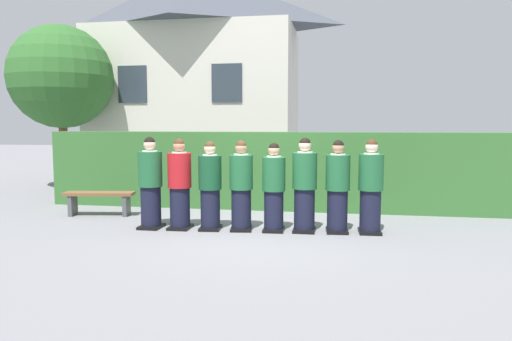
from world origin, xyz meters
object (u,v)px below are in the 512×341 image
at_px(student_front_row_0, 150,185).
at_px(student_front_row_7, 371,189).
at_px(student_front_row_5, 305,187).
at_px(student_front_row_6, 338,189).
at_px(student_front_row_4, 274,189).
at_px(student_front_row_2, 210,188).
at_px(wooden_bench, 99,198).
at_px(student_in_red_blazer, 180,186).
at_px(student_front_row_3, 241,188).

bearing_deg(student_front_row_0, student_front_row_7, 3.99).
bearing_deg(student_front_row_5, student_front_row_6, 3.85).
height_order(student_front_row_0, student_front_row_4, student_front_row_0).
bearing_deg(student_front_row_6, student_front_row_5, -176.15).
distance_m(student_front_row_2, student_front_row_6, 2.21).
height_order(student_front_row_2, wooden_bench, student_front_row_2).
xyz_separation_m(student_in_red_blazer, student_front_row_5, (2.19, 0.16, 0.01)).
distance_m(student_front_row_4, student_front_row_5, 0.53).
relative_size(student_front_row_0, student_front_row_3, 1.04).
bearing_deg(wooden_bench, student_front_row_3, -14.31).
xyz_separation_m(student_front_row_7, wooden_bench, (-5.30, 0.64, -0.41)).
height_order(student_in_red_blazer, wooden_bench, student_in_red_blazer).
relative_size(student_in_red_blazer, student_front_row_7, 1.00).
bearing_deg(student_front_row_4, student_in_red_blazer, -176.54).
distance_m(student_front_row_3, student_front_row_4, 0.57).
distance_m(student_front_row_0, student_front_row_5, 2.72).
height_order(student_front_row_2, student_front_row_3, student_front_row_3).
xyz_separation_m(student_front_row_3, student_front_row_5, (1.10, 0.08, 0.03)).
xyz_separation_m(student_front_row_5, student_front_row_7, (1.11, 0.07, -0.01)).
xyz_separation_m(student_front_row_6, student_front_row_7, (0.55, 0.04, 0.01)).
distance_m(student_front_row_3, student_front_row_5, 1.10).
distance_m(student_front_row_6, wooden_bench, 4.82).
xyz_separation_m(student_front_row_4, student_front_row_7, (1.64, 0.13, 0.03)).
bearing_deg(student_in_red_blazer, student_front_row_2, 3.31).
distance_m(student_in_red_blazer, student_front_row_2, 0.55).
distance_m(student_front_row_2, student_front_row_7, 2.76).
bearing_deg(student_front_row_7, student_front_row_2, -175.87).
height_order(student_front_row_4, student_front_row_6, student_front_row_6).
relative_size(student_front_row_2, wooden_bench, 1.08).
bearing_deg(student_front_row_3, student_front_row_5, 4.08).
bearing_deg(student_front_row_2, student_front_row_5, 4.39).
relative_size(student_in_red_blazer, student_front_row_4, 1.04).
bearing_deg(student_front_row_0, student_front_row_3, 4.11).
xyz_separation_m(student_front_row_3, student_front_row_6, (1.66, 0.12, 0.01)).
distance_m(student_front_row_5, student_front_row_7, 1.11).
relative_size(student_front_row_0, student_front_row_5, 1.00).
bearing_deg(student_front_row_0, student_front_row_5, 4.10).
height_order(student_front_row_6, student_front_row_7, student_front_row_7).
distance_m(student_front_row_2, wooden_bench, 2.71).
bearing_deg(student_front_row_3, student_front_row_6, 4.00).
height_order(student_in_red_blazer, student_front_row_7, student_front_row_7).
relative_size(student_front_row_4, student_front_row_7, 0.96).
relative_size(student_front_row_3, wooden_bench, 1.09).
bearing_deg(student_front_row_7, student_front_row_4, -175.46).
relative_size(student_front_row_7, wooden_bench, 1.11).
relative_size(student_front_row_0, student_in_red_blazer, 1.02).
height_order(student_front_row_0, student_front_row_3, student_front_row_0).
bearing_deg(student_front_row_2, student_front_row_6, 4.26).
distance_m(student_front_row_2, student_front_row_5, 1.65).
xyz_separation_m(student_front_row_3, wooden_bench, (-3.10, 0.79, -0.40)).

